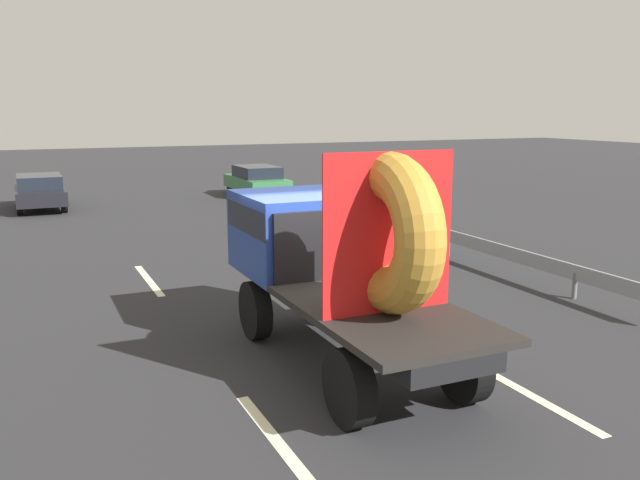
{
  "coord_description": "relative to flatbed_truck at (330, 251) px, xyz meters",
  "views": [
    {
      "loc": [
        -4.43,
        -9.19,
        3.84
      ],
      "look_at": [
        -0.12,
        0.26,
        1.77
      ],
      "focal_mm": 37.2,
      "sensor_mm": 36.0,
      "label": 1
    }
  ],
  "objects": [
    {
      "name": "distant_sedan",
      "position": [
        -3.6,
        18.55,
        -0.95
      ],
      "size": [
        1.75,
        4.09,
        1.33
      ],
      "color": "black",
      "rests_on": "ground_plane"
    },
    {
      "name": "ground_plane",
      "position": [
        0.12,
        0.12,
        -1.67
      ],
      "size": [
        120.0,
        120.0,
        0.0
      ],
      "primitive_type": "plane",
      "color": "#28282B"
    },
    {
      "name": "guardrail",
      "position": [
        5.87,
        7.3,
        -1.14
      ],
      "size": [
        0.1,
        17.64,
        0.71
      ],
      "color": "gray",
      "rests_on": "ground_plane"
    },
    {
      "name": "lane_dash_right_far",
      "position": [
        1.8,
        5.43,
        -1.67
      ],
      "size": [
        0.16,
        2.46,
        0.01
      ],
      "primitive_type": "cube",
      "rotation": [
        0.0,
        0.0,
        1.57
      ],
      "color": "beige",
      "rests_on": "ground_plane"
    },
    {
      "name": "flatbed_truck",
      "position": [
        0.0,
        0.0,
        0.0
      ],
      "size": [
        2.02,
        5.56,
        3.31
      ],
      "color": "black",
      "rests_on": "ground_plane"
    },
    {
      "name": "lane_dash_right_near",
      "position": [
        1.8,
        -2.55,
        -1.67
      ],
      "size": [
        0.16,
        2.68,
        0.01
      ],
      "primitive_type": "cube",
      "rotation": [
        0.0,
        0.0,
        1.57
      ],
      "color": "beige",
      "rests_on": "ground_plane"
    },
    {
      "name": "lane_dash_left_near",
      "position": [
        -1.8,
        -2.41,
        -1.67
      ],
      "size": [
        0.16,
        2.78,
        0.01
      ],
      "primitive_type": "cube",
      "rotation": [
        0.0,
        0.0,
        1.57
      ],
      "color": "beige",
      "rests_on": "ground_plane"
    },
    {
      "name": "oncoming_car",
      "position": [
        5.25,
        18.62,
        -0.94
      ],
      "size": [
        1.79,
        4.17,
        1.36
      ],
      "color": "black",
      "rests_on": "ground_plane"
    },
    {
      "name": "lane_dash_left_far",
      "position": [
        -1.8,
        5.83,
        -1.67
      ],
      "size": [
        0.16,
        2.95,
        0.01
      ],
      "primitive_type": "cube",
      "rotation": [
        0.0,
        0.0,
        1.57
      ],
      "color": "beige",
      "rests_on": "ground_plane"
    }
  ]
}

